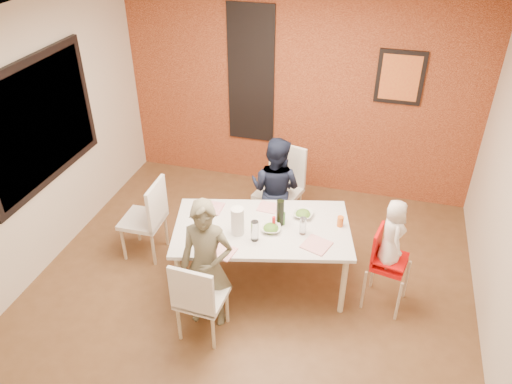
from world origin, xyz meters
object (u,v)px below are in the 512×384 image
(child_near, at_px, (207,265))
(toddler, at_px, (393,234))
(chair_far, at_px, (282,183))
(child_far, at_px, (275,189))
(chair_near, at_px, (198,297))
(wine_bottle, at_px, (280,213))
(dining_table, at_px, (262,232))
(high_chair, at_px, (385,261))
(paper_towel_roll, at_px, (238,221))
(chair_left, at_px, (149,215))

(child_near, bearing_deg, toddler, 15.60)
(chair_far, relative_size, child_far, 0.80)
(child_near, distance_m, toddler, 1.73)
(chair_near, relative_size, wine_bottle, 3.17)
(dining_table, height_order, high_chair, high_chair)
(paper_towel_roll, bearing_deg, high_chair, 8.06)
(dining_table, relative_size, child_near, 1.42)
(paper_towel_roll, bearing_deg, dining_table, 37.91)
(chair_near, xyz_separation_m, child_near, (0.00, 0.24, 0.17))
(child_near, distance_m, paper_towel_roll, 0.53)
(child_far, bearing_deg, high_chair, 160.19)
(toddler, bearing_deg, child_far, 42.08)
(dining_table, xyz_separation_m, toddler, (1.23, 0.04, 0.21))
(wine_bottle, bearing_deg, chair_far, 101.63)
(child_near, bearing_deg, high_chair, 16.10)
(child_far, relative_size, toddler, 1.82)
(dining_table, relative_size, paper_towel_roll, 6.70)
(dining_table, height_order, chair_left, chair_left)
(chair_far, distance_m, high_chair, 1.63)
(dining_table, relative_size, chair_left, 2.03)
(dining_table, xyz_separation_m, wine_bottle, (0.16, 0.09, 0.20))
(chair_far, distance_m, chair_left, 1.58)
(chair_far, bearing_deg, child_far, -81.08)
(child_far, bearing_deg, paper_towel_roll, 94.11)
(chair_left, relative_size, toddler, 1.33)
(wine_bottle, distance_m, paper_towel_roll, 0.44)
(high_chair, bearing_deg, wine_bottle, 98.69)
(chair_near, xyz_separation_m, paper_towel_roll, (0.15, 0.71, 0.36))
(wine_bottle, bearing_deg, dining_table, -150.50)
(dining_table, relative_size, chair_near, 2.14)
(chair_left, bearing_deg, high_chair, 86.83)
(chair_left, relative_size, child_near, 0.70)
(high_chair, xyz_separation_m, child_near, (-1.56, -0.67, 0.15))
(child_near, height_order, child_far, child_near)
(chair_far, relative_size, chair_left, 1.09)
(dining_table, xyz_separation_m, paper_towel_roll, (-0.20, -0.16, 0.21))
(chair_near, distance_m, toddler, 1.86)
(wine_bottle, bearing_deg, chair_left, 178.77)
(child_far, height_order, wine_bottle, child_far)
(chair_far, relative_size, toddler, 1.45)
(wine_bottle, bearing_deg, child_near, -125.25)
(child_far, bearing_deg, wine_bottle, 118.73)
(chair_near, height_order, child_far, child_far)
(toddler, height_order, paper_towel_roll, toddler)
(high_chair, height_order, child_far, child_far)
(child_near, distance_m, wine_bottle, 0.90)
(chair_near, bearing_deg, chair_left, -43.08)
(chair_left, relative_size, paper_towel_roll, 3.30)
(chair_far, bearing_deg, high_chair, -25.50)
(chair_near, distance_m, wine_bottle, 1.14)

